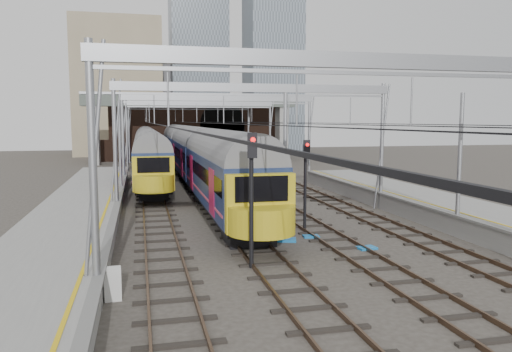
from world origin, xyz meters
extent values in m
plane|color=#38332D|center=(0.00, 0.00, 0.00)|extent=(160.00, 160.00, 0.00)
cube|color=gray|center=(-10.20, 2.50, 0.55)|extent=(4.20, 55.00, 1.10)
cube|color=slate|center=(-8.15, 2.50, 1.05)|extent=(0.35, 55.00, 0.12)
cube|color=gold|center=(-8.65, 2.50, 1.11)|extent=(0.12, 55.00, 0.01)
cube|color=slate|center=(8.15, -1.50, 1.05)|extent=(0.35, 47.00, 0.12)
cube|color=gold|center=(8.65, -1.50, 1.11)|extent=(0.12, 47.00, 0.01)
cube|color=#4C3828|center=(-6.72, 15.00, 0.09)|extent=(0.08, 80.00, 0.16)
cube|color=#4C3828|center=(-5.28, 15.00, 0.09)|extent=(0.08, 80.00, 0.16)
cube|color=black|center=(-6.00, 15.00, 0.01)|extent=(2.40, 80.00, 0.14)
cube|color=#4C3828|center=(-2.72, 15.00, 0.09)|extent=(0.08, 80.00, 0.16)
cube|color=#4C3828|center=(-1.28, 15.00, 0.09)|extent=(0.08, 80.00, 0.16)
cube|color=black|center=(-2.00, 15.00, 0.01)|extent=(2.40, 80.00, 0.14)
cube|color=#4C3828|center=(1.28, 15.00, 0.09)|extent=(0.08, 80.00, 0.16)
cube|color=#4C3828|center=(2.72, 15.00, 0.09)|extent=(0.08, 80.00, 0.16)
cube|color=black|center=(2.00, 15.00, 0.01)|extent=(2.40, 80.00, 0.14)
cube|color=#4C3828|center=(5.28, 15.00, 0.09)|extent=(0.08, 80.00, 0.16)
cube|color=#4C3828|center=(6.72, 15.00, 0.09)|extent=(0.08, 80.00, 0.16)
cube|color=black|center=(6.00, 15.00, 0.01)|extent=(2.40, 80.00, 0.14)
cylinder|color=gray|center=(-8.20, -6.00, 4.00)|extent=(0.24, 0.24, 8.00)
cube|color=gray|center=(0.00, -6.00, 7.60)|extent=(16.80, 0.28, 0.50)
cylinder|color=gray|center=(-8.20, 8.00, 4.00)|extent=(0.24, 0.24, 8.00)
cylinder|color=gray|center=(8.20, 8.00, 4.00)|extent=(0.24, 0.24, 8.00)
cube|color=gray|center=(0.00, 8.00, 7.60)|extent=(16.80, 0.28, 0.50)
cylinder|color=gray|center=(-8.20, 22.00, 4.00)|extent=(0.24, 0.24, 8.00)
cylinder|color=gray|center=(8.20, 22.00, 4.00)|extent=(0.24, 0.24, 8.00)
cube|color=gray|center=(0.00, 22.00, 7.60)|extent=(16.80, 0.28, 0.50)
cylinder|color=gray|center=(-8.20, 36.00, 4.00)|extent=(0.24, 0.24, 8.00)
cylinder|color=gray|center=(8.20, 36.00, 4.00)|extent=(0.24, 0.24, 8.00)
cube|color=gray|center=(0.00, 36.00, 7.60)|extent=(16.80, 0.28, 0.50)
cylinder|color=gray|center=(-8.20, 48.00, 4.00)|extent=(0.24, 0.24, 8.00)
cylinder|color=gray|center=(8.20, 48.00, 4.00)|extent=(0.24, 0.24, 8.00)
cube|color=gray|center=(0.00, 48.00, 7.60)|extent=(16.80, 0.28, 0.50)
cube|color=black|center=(-6.00, 15.00, 5.50)|extent=(0.03, 80.00, 0.03)
cube|color=black|center=(-2.00, 15.00, 5.50)|extent=(0.03, 80.00, 0.03)
cube|color=black|center=(2.00, 15.00, 5.50)|extent=(0.03, 80.00, 0.03)
cube|color=black|center=(6.00, 15.00, 5.50)|extent=(0.03, 80.00, 0.03)
cube|color=#321E16|center=(2.00, 52.00, 4.50)|extent=(26.00, 2.00, 9.00)
cube|color=black|center=(5.00, 50.98, 2.60)|extent=(6.50, 0.10, 5.20)
cylinder|color=black|center=(5.00, 50.98, 5.20)|extent=(6.50, 0.10, 6.50)
cube|color=#321E16|center=(-10.00, 51.00, 1.50)|extent=(6.00, 1.50, 3.00)
cube|color=gray|center=(-12.50, 46.00, 4.10)|extent=(1.20, 2.50, 8.20)
cube|color=gray|center=(12.50, 46.00, 4.10)|extent=(1.20, 2.50, 8.20)
cube|color=#4C564D|center=(0.00, 46.00, 8.20)|extent=(28.00, 3.00, 1.40)
cube|color=gray|center=(0.00, 46.00, 9.10)|extent=(28.00, 3.00, 0.30)
cube|color=tan|center=(-10.00, 66.00, 11.00)|extent=(14.00, 12.00, 22.00)
cube|color=#4C5660|center=(4.00, 72.00, 16.00)|extent=(10.00, 10.00, 32.00)
cube|color=gray|center=(-2.00, 80.00, 9.00)|extent=(18.00, 14.00, 18.00)
cube|color=black|center=(-2.00, 33.84, 0.35)|extent=(2.36, 69.79, 0.70)
cube|color=#121B3F|center=(-2.00, 33.84, 2.34)|extent=(3.00, 69.79, 2.68)
cylinder|color=slate|center=(-2.00, 33.84, 3.68)|extent=(2.94, 69.29, 2.94)
cube|color=black|center=(-2.00, 33.84, 2.77)|extent=(3.02, 68.59, 0.80)
cube|color=#D1415D|center=(-2.00, 33.84, 1.59)|extent=(3.02, 68.79, 0.13)
cube|color=gold|center=(-2.00, -1.20, 2.24)|extent=(2.94, 0.60, 2.48)
cube|color=black|center=(-2.00, -1.37, 2.88)|extent=(2.25, 0.08, 1.07)
cube|color=black|center=(-6.00, 37.09, 0.35)|extent=(2.21, 49.02, 0.70)
cube|color=#121B3F|center=(-6.00, 37.09, 2.26)|extent=(2.81, 49.02, 2.51)
cylinder|color=slate|center=(-6.00, 37.09, 3.51)|extent=(2.76, 48.52, 2.76)
cube|color=black|center=(-6.00, 37.09, 2.66)|extent=(2.83, 47.82, 0.75)
cube|color=#D1415D|center=(-6.00, 37.09, 1.55)|extent=(2.83, 48.02, 0.12)
cube|color=gold|center=(-6.00, 12.43, 2.16)|extent=(2.76, 0.60, 2.31)
cube|color=black|center=(-6.00, 12.26, 2.76)|extent=(2.11, 0.08, 1.00)
cylinder|color=black|center=(-2.75, -2.79, 2.54)|extent=(0.17, 0.17, 5.07)
cube|color=black|center=(-2.75, -2.97, 4.76)|extent=(0.40, 0.26, 0.95)
sphere|color=red|center=(-2.75, -3.09, 4.97)|extent=(0.19, 0.19, 0.19)
cylinder|color=black|center=(1.34, 2.90, 2.28)|extent=(0.15, 0.15, 4.56)
cube|color=black|center=(1.34, 2.72, 4.28)|extent=(0.36, 0.24, 0.86)
sphere|color=red|center=(1.34, 2.60, 4.47)|extent=(0.17, 0.17, 0.17)
cube|color=silver|center=(-7.80, -5.17, 0.52)|extent=(0.55, 0.47, 1.05)
cube|color=#186FB8|center=(1.20, 1.50, 0.04)|extent=(0.81, 0.61, 0.09)
cube|color=#186FB8|center=(-0.21, 1.05, 0.06)|extent=(1.11, 0.92, 0.11)
cube|color=#186FB8|center=(2.86, -1.17, 0.05)|extent=(0.89, 0.68, 0.10)
camera|label=1|loc=(-6.86, -21.14, 5.68)|focal=35.00mm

